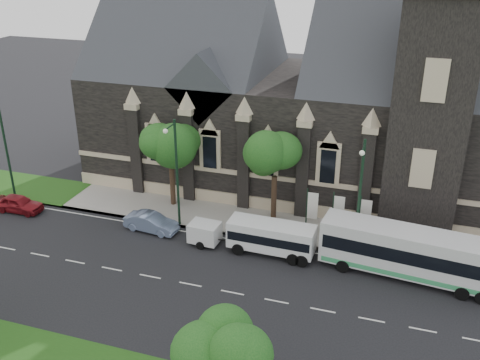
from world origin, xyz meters
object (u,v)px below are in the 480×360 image
at_px(street_lamp_mid, 176,168).
at_px(banner_flag_right, 363,216).
at_px(banner_flag_left, 310,208).
at_px(sedan, 151,223).
at_px(banner_flag_center, 336,212).
at_px(box_trailer, 205,232).
at_px(tree_walk_right, 278,154).
at_px(street_lamp_near, 360,193).
at_px(car_far_red, 18,203).
at_px(shuttle_bus, 272,236).
at_px(street_lamp_far, 4,146).
at_px(tree_park_east, 232,338).
at_px(tour_coach, 410,253).
at_px(tree_walk_left, 173,143).

distance_m(street_lamp_mid, banner_flag_right, 14.67).
relative_size(banner_flag_left, sedan, 0.91).
xyz_separation_m(banner_flag_center, box_trailer, (-9.28, -3.75, -1.40)).
relative_size(tree_walk_right, street_lamp_near, 0.87).
relative_size(street_lamp_near, banner_flag_left, 2.25).
xyz_separation_m(street_lamp_near, car_far_red, (-28.04, -1.71, -4.39)).
bearing_deg(street_lamp_mid, banner_flag_right, 7.60).
bearing_deg(car_far_red, banner_flag_right, -84.00).
bearing_deg(shuttle_bus, street_lamp_far, 177.48).
relative_size(tree_park_east, street_lamp_near, 0.70).
bearing_deg(tree_park_east, box_trailer, 116.20).
xyz_separation_m(street_lamp_near, banner_flag_right, (0.29, 1.91, -2.73)).
relative_size(banner_flag_right, tour_coach, 0.33).
height_order(street_lamp_mid, banner_flag_left, street_lamp_mid).
bearing_deg(tree_walk_left, street_lamp_near, -12.87).
relative_size(street_lamp_near, sedan, 2.04).
height_order(tour_coach, box_trailer, tour_coach).
xyz_separation_m(banner_flag_center, tour_coach, (5.57, -3.51, -0.47)).
xyz_separation_m(street_lamp_far, tour_coach, (33.85, -1.60, -3.20)).
height_order(banner_flag_left, car_far_red, banner_flag_left).
height_order(banner_flag_center, banner_flag_right, same).
xyz_separation_m(banner_flag_right, sedan, (-16.06, -3.16, -1.66)).
bearing_deg(shuttle_bus, street_lamp_mid, 170.22).
distance_m(banner_flag_center, sedan, 14.51).
height_order(tree_walk_right, banner_flag_right, tree_walk_right).
xyz_separation_m(tree_park_east, street_lamp_far, (-26.18, 16.42, 0.49)).
relative_size(street_lamp_near, shuttle_bus, 1.40).
distance_m(street_lamp_near, street_lamp_mid, 14.00).
bearing_deg(sedan, banner_flag_center, -72.25).
distance_m(street_lamp_near, tour_coach, 5.26).
distance_m(tree_walk_right, street_lamp_near, 7.72).
bearing_deg(street_lamp_near, banner_flag_left, 152.82).
relative_size(tree_walk_right, banner_flag_left, 1.95).
xyz_separation_m(street_lamp_far, banner_flag_center, (28.29, 1.91, -2.73)).
height_order(street_lamp_near, street_lamp_mid, same).
relative_size(tree_walk_right, tree_walk_left, 1.02).
xyz_separation_m(tree_walk_left, banner_flag_center, (14.08, -1.70, -3.35)).
distance_m(tree_walk_right, street_lamp_far, 23.50).
bearing_deg(car_far_red, shuttle_bus, -90.97).
distance_m(tree_walk_left, banner_flag_left, 12.66).
distance_m(banner_flag_center, box_trailer, 10.11).
bearing_deg(banner_flag_right, street_lamp_mid, -172.40).
bearing_deg(tree_walk_right, car_far_red, -165.92).
height_order(tree_walk_left, car_far_red, tree_walk_left).
relative_size(street_lamp_far, banner_flag_left, 2.25).
bearing_deg(banner_flag_right, banner_flag_center, 180.00).
height_order(street_lamp_near, car_far_red, street_lamp_near).
bearing_deg(tree_walk_left, sedan, -89.75).
xyz_separation_m(tree_walk_left, street_lamp_mid, (1.80, -3.61, -0.62)).
height_order(banner_flag_left, banner_flag_center, same).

